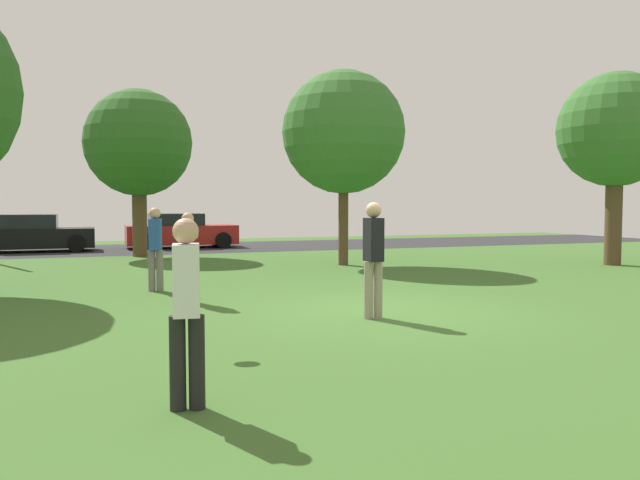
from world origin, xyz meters
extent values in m
plane|color=#3D6628|center=(0.00, 0.00, 0.00)|extent=(44.00, 44.00, 0.00)
cube|color=#28282B|center=(0.00, 16.00, 0.00)|extent=(44.00, 6.40, 0.01)
cylinder|color=brown|center=(2.40, 7.32, 1.30)|extent=(0.28, 0.28, 2.61)
sphere|color=#38702D|center=(2.40, 7.32, 3.81)|extent=(3.51, 3.51, 3.51)
cylinder|color=brown|center=(-2.90, 12.43, 1.41)|extent=(0.48, 0.48, 2.82)
sphere|color=#2D6023|center=(-2.90, 12.43, 3.81)|extent=(3.55, 3.55, 3.55)
cylinder|color=brown|center=(9.73, 4.63, 1.48)|extent=(0.47, 0.47, 2.96)
sphere|color=#38702D|center=(9.73, 4.63, 3.90)|extent=(3.27, 3.27, 3.27)
cylinder|color=gray|center=(-2.74, 1.94, 0.40)|extent=(0.14, 0.14, 0.80)
cylinder|color=gray|center=(-2.90, 1.96, 0.40)|extent=(0.14, 0.14, 0.80)
cube|color=#B72D38|center=(-2.82, 1.95, 1.10)|extent=(0.26, 0.35, 0.60)
sphere|color=tan|center=(-2.82, 1.95, 1.50)|extent=(0.22, 0.22, 0.22)
cylinder|color=black|center=(-3.75, -3.84, 0.41)|extent=(0.14, 0.14, 0.81)
cylinder|color=black|center=(-3.59, -3.86, 0.41)|extent=(0.14, 0.14, 0.81)
cube|color=silver|center=(-3.67, -3.85, 1.12)|extent=(0.26, 0.35, 0.61)
sphere|color=tan|center=(-3.67, -3.85, 1.53)|extent=(0.22, 0.22, 0.22)
cylinder|color=slate|center=(-3.30, 3.68, 0.42)|extent=(0.14, 0.14, 0.84)
cylinder|color=slate|center=(-3.14, 3.64, 0.42)|extent=(0.14, 0.14, 0.84)
cube|color=#23519E|center=(-3.22, 3.66, 1.15)|extent=(0.29, 0.37, 0.63)
sphere|color=tan|center=(-3.22, 3.66, 1.58)|extent=(0.23, 0.23, 0.23)
cylinder|color=gray|center=(-0.46, -0.57, 0.44)|extent=(0.14, 0.14, 0.88)
cylinder|color=gray|center=(-0.30, -0.58, 0.44)|extent=(0.14, 0.14, 0.88)
cube|color=black|center=(-0.38, -0.57, 1.22)|extent=(0.23, 0.32, 0.66)
sphere|color=tan|center=(-0.38, -0.57, 1.67)|extent=(0.24, 0.24, 0.24)
cylinder|color=#EA2D6B|center=(-3.32, -1.45, 1.35)|extent=(0.38, 0.38, 0.08)
cube|color=black|center=(-6.42, 15.90, 0.51)|extent=(4.20, 1.77, 0.72)
cube|color=black|center=(-6.63, 15.90, 1.13)|extent=(2.02, 1.56, 0.52)
cylinder|color=black|center=(-4.95, 16.78, 0.32)|extent=(0.64, 0.22, 0.64)
cylinder|color=black|center=(-4.95, 15.01, 0.32)|extent=(0.64, 0.22, 0.64)
cube|color=#B21E1E|center=(-1.01, 16.19, 0.53)|extent=(4.33, 1.82, 0.76)
cube|color=black|center=(-1.23, 16.19, 1.15)|extent=(2.08, 1.60, 0.48)
cylinder|color=black|center=(0.50, 17.10, 0.32)|extent=(0.64, 0.22, 0.64)
cylinder|color=black|center=(0.50, 15.28, 0.32)|extent=(0.64, 0.22, 0.64)
cylinder|color=black|center=(-2.53, 17.10, 0.32)|extent=(0.64, 0.22, 0.64)
cylinder|color=black|center=(-2.53, 15.28, 0.32)|extent=(0.64, 0.22, 0.64)
camera|label=1|loc=(-4.41, -9.11, 1.76)|focal=34.60mm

